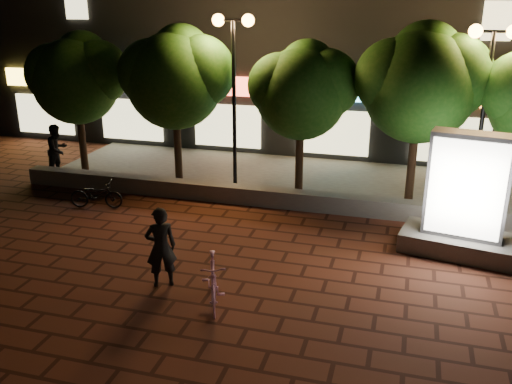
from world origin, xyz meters
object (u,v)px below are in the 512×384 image
(tree_mid, at_px, (303,87))
(pedestrian, at_px, (58,150))
(tree_far_left, at_px, (78,75))
(street_lamp_right, at_px, (489,71))
(rider, at_px, (161,247))
(scooter_parked, at_px, (96,195))
(ad_kiosk, at_px, (465,206))
(scooter_pink, at_px, (213,281))
(tree_right, at_px, (422,80))
(street_lamp_left, at_px, (234,58))
(tree_left, at_px, (177,74))

(tree_mid, distance_m, pedestrian, 8.40)
(tree_far_left, bearing_deg, street_lamp_right, -1.21)
(rider, height_order, scooter_parked, rider)
(ad_kiosk, distance_m, rider, 6.95)
(tree_mid, relative_size, scooter_pink, 2.71)
(tree_right, relative_size, street_lamp_right, 1.02)
(ad_kiosk, distance_m, pedestrian, 12.78)
(tree_far_left, distance_m, ad_kiosk, 12.59)
(ad_kiosk, height_order, pedestrian, ad_kiosk)
(tree_right, height_order, street_lamp_left, street_lamp_left)
(ad_kiosk, relative_size, pedestrian, 1.69)
(pedestrian, bearing_deg, tree_right, -79.81)
(tree_left, relative_size, pedestrian, 2.85)
(tree_mid, xyz_separation_m, street_lamp_right, (4.95, -0.26, 0.68))
(tree_far_left, distance_m, scooter_parked, 4.70)
(scooter_parked, bearing_deg, tree_right, -82.83)
(tree_right, distance_m, pedestrian, 11.68)
(ad_kiosk, bearing_deg, street_lamp_right, 81.12)
(tree_right, bearing_deg, tree_far_left, -180.00)
(tree_mid, distance_m, rider, 7.19)
(street_lamp_left, xyz_separation_m, scooter_parked, (-3.28, -2.74, -3.63))
(tree_mid, relative_size, ad_kiosk, 1.55)
(tree_far_left, relative_size, tree_right, 0.91)
(tree_far_left, bearing_deg, tree_left, 0.00)
(scooter_parked, bearing_deg, ad_kiosk, -103.45)
(tree_left, height_order, scooter_parked, tree_left)
(scooter_pink, bearing_deg, street_lamp_right, 30.88)
(tree_mid, relative_size, scooter_parked, 2.97)
(tree_right, relative_size, rider, 2.91)
(tree_right, bearing_deg, tree_left, -180.00)
(tree_left, distance_m, ad_kiosk, 9.36)
(scooter_parked, distance_m, pedestrian, 3.56)
(street_lamp_right, xyz_separation_m, scooter_parked, (-10.28, -2.74, -3.50))
(rider, bearing_deg, tree_far_left, -80.02)
(tree_mid, distance_m, ad_kiosk, 5.90)
(tree_mid, distance_m, scooter_parked, 6.73)
(tree_mid, bearing_deg, scooter_pink, -92.64)
(ad_kiosk, bearing_deg, scooter_pink, -141.91)
(street_lamp_left, relative_size, scooter_parked, 3.42)
(ad_kiosk, height_order, scooter_parked, ad_kiosk)
(tree_mid, bearing_deg, street_lamp_left, -172.69)
(scooter_pink, height_order, pedestrian, pedestrian)
(street_lamp_left, bearing_deg, street_lamp_right, 0.00)
(tree_mid, height_order, scooter_pink, tree_mid)
(street_lamp_right, height_order, pedestrian, street_lamp_right)
(tree_mid, xyz_separation_m, rider, (-1.60, -6.60, -2.35))
(tree_far_left, bearing_deg, scooter_pink, -44.36)
(scooter_pink, xyz_separation_m, rider, (-1.28, 0.42, 0.37))
(pedestrian, bearing_deg, street_lamp_left, -78.84)
(street_lamp_left, height_order, scooter_pink, street_lamp_left)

